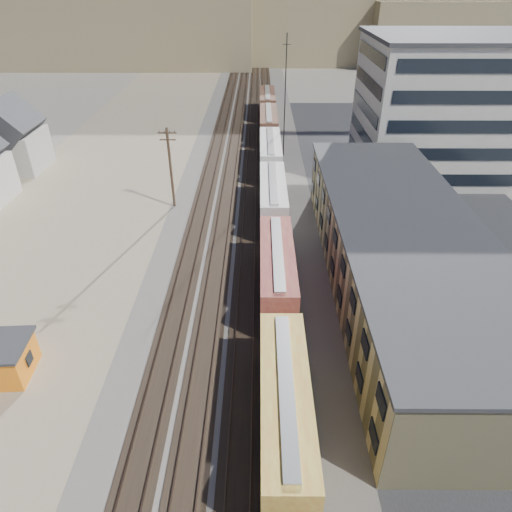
{
  "coord_description": "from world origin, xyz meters",
  "views": [
    {
      "loc": [
        2.15,
        -10.07,
        25.36
      ],
      "look_at": [
        1.91,
        25.5,
        3.0
      ],
      "focal_mm": 32.0,
      "sensor_mm": 36.0,
      "label": 1
    }
  ],
  "objects_px": {
    "freight_train": "(275,227)",
    "utility_pole_north": "(171,167)",
    "maintenance_shed": "(10,359)",
    "parked_car_blue": "(455,215)"
  },
  "relations": [
    {
      "from": "freight_train",
      "to": "utility_pole_north",
      "type": "bearing_deg",
      "value": 139.25
    },
    {
      "from": "maintenance_shed",
      "to": "freight_train",
      "type": "bearing_deg",
      "value": 41.85
    },
    {
      "from": "freight_train",
      "to": "utility_pole_north",
      "type": "relative_size",
      "value": 11.97
    },
    {
      "from": "freight_train",
      "to": "utility_pole_north",
      "type": "distance_m",
      "value": 16.43
    },
    {
      "from": "maintenance_shed",
      "to": "utility_pole_north",
      "type": "bearing_deg",
      "value": 75.34
    },
    {
      "from": "parked_car_blue",
      "to": "utility_pole_north",
      "type": "bearing_deg",
      "value": 121.58
    },
    {
      "from": "utility_pole_north",
      "to": "maintenance_shed",
      "type": "distance_m",
      "value": 29.43
    },
    {
      "from": "parked_car_blue",
      "to": "freight_train",
      "type": "bearing_deg",
      "value": 145.58
    },
    {
      "from": "maintenance_shed",
      "to": "parked_car_blue",
      "type": "bearing_deg",
      "value": 30.82
    },
    {
      "from": "freight_train",
      "to": "maintenance_shed",
      "type": "distance_m",
      "value": 26.46
    }
  ]
}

